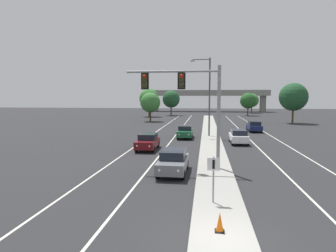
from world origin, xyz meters
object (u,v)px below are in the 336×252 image
car_oncoming_grey (173,161)px  tree_far_left_b (171,99)px  car_receding_white (239,136)px  tree_far_right_b (248,101)px  tree_far_left_c (150,103)px  car_receding_navy (254,126)px  car_oncoming_darkred (148,141)px  tree_far_right_c (252,100)px  traffic_cone_median_nose (220,222)px  street_lamp_median (208,92)px  tree_far_right_a (293,97)px  overhead_signal_mast (189,95)px  tree_far_left_a (149,98)px  median_sign_post (213,173)px  car_oncoming_green (185,132)px

car_oncoming_grey → tree_far_left_b: bearing=96.7°
car_oncoming_grey → car_receding_white: same height
tree_far_right_b → tree_far_left_c: bearing=-135.0°
car_receding_navy → tree_far_left_c: tree_far_left_c is taller
car_oncoming_darkred → tree_far_right_c: 74.62m
tree_far_left_b → traffic_cone_median_nose: bearing=-82.0°
car_oncoming_darkred → car_receding_white: (9.28, 5.09, 0.00)m
traffic_cone_median_nose → tree_far_left_c: size_ratio=0.12×
street_lamp_median → tree_far_right_c: (14.46, 61.26, -1.67)m
street_lamp_median → car_oncoming_grey: 20.14m
car_oncoming_grey → tree_far_right_a: (19.16, 42.15, 4.37)m
car_receding_white → car_receding_navy: 12.69m
street_lamp_median → tree_far_left_b: bearing=102.4°
overhead_signal_mast → tree_far_left_c: bearing=104.2°
car_receding_white → tree_far_left_b: tree_far_left_b is taller
tree_far_left_c → tree_far_left_b: bearing=85.0°
car_receding_navy → tree_far_right_b: bearing=83.8°
car_oncoming_grey → tree_far_right_c: size_ratio=0.71×
traffic_cone_median_nose → tree_far_left_a: (-15.50, 67.65, 4.32)m
tree_far_left_a → tree_far_right_b: bearing=16.6°
car_oncoming_darkred → tree_far_right_a: size_ratio=0.56×
car_receding_navy → tree_far_right_a: tree_far_right_a is taller
tree_far_right_a → tree_far_left_b: bearing=139.6°
median_sign_post → car_receding_navy: bearing=78.1°
car_receding_white → tree_far_right_c: tree_far_right_c is taller
overhead_signal_mast → traffic_cone_median_nose: 11.53m
car_receding_navy → tree_far_left_a: tree_far_left_a is taller
tree_far_right_a → tree_far_right_c: 38.56m
street_lamp_median → tree_far_left_b: (-10.01, 45.60, -1.18)m
tree_far_right_c → car_oncoming_darkred: bearing=-105.8°
car_oncoming_darkred → tree_far_left_b: (-4.17, 56.06, 3.79)m
car_oncoming_grey → tree_far_left_b: 65.53m
median_sign_post → tree_far_left_c: bearing=103.9°
traffic_cone_median_nose → tree_far_right_c: 90.84m
traffic_cone_median_nose → tree_far_left_c: (-12.30, 52.22, 3.51)m
traffic_cone_median_nose → tree_far_right_b: 76.44m
car_oncoming_green → tree_far_right_a: bearing=51.2°
overhead_signal_mast → car_receding_white: (4.80, 12.69, -4.46)m
street_lamp_median → car_oncoming_darkred: size_ratio=2.23×
car_oncoming_darkred → traffic_cone_median_nose: 19.00m
traffic_cone_median_nose → tree_far_right_a: bearing=72.2°
traffic_cone_median_nose → tree_far_left_c: tree_far_left_c is taller
median_sign_post → car_oncoming_darkred: (-6.04, 14.78, -0.77)m
car_receding_navy → tree_far_left_c: size_ratio=0.73×
overhead_signal_mast → tree_far_right_b: bearing=78.9°
car_oncoming_darkred → median_sign_post: bearing=-67.8°
street_lamp_median → tree_far_right_b: (11.38, 47.14, -1.64)m
overhead_signal_mast → car_receding_navy: overhead_signal_mast is taller
overhead_signal_mast → tree_far_right_c: bearing=78.7°
traffic_cone_median_nose → tree_far_left_c: bearing=103.3°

